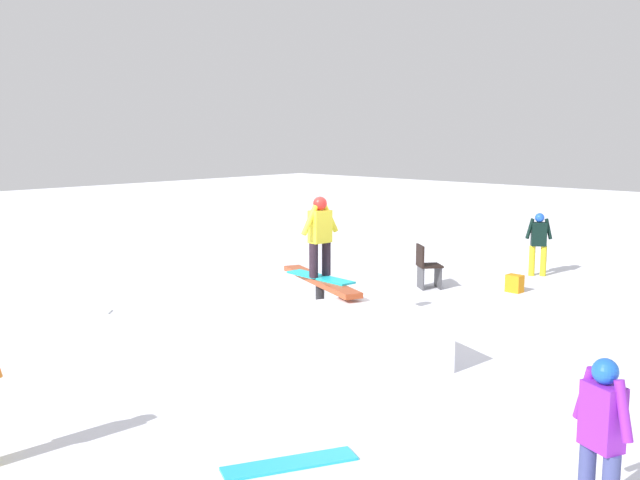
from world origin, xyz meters
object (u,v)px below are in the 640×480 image
bystander_black (539,241)px  rail_feature (320,286)px  folding_chair (427,268)px  backpack_on_snow (515,283)px  loose_snowboard_cyan (290,464)px  bystander_purple (601,433)px  main_rider_on_rail (320,238)px  loose_snowboard_white (73,312)px

bystander_black → rail_feature: bearing=-130.8°
folding_chair → backpack_on_snow: bearing=-110.5°
loose_snowboard_cyan → folding_chair: folding_chair is taller
bystander_black → loose_snowboard_cyan: (-2.38, 9.86, -0.75)m
rail_feature → bystander_purple: bystander_purple is taller
folding_chair → main_rider_on_rail: bearing=135.5°
loose_snowboard_white → folding_chair: 6.67m
main_rider_on_rail → bystander_black: (-0.53, -6.32, -0.69)m
loose_snowboard_cyan → bystander_black: bearing=-139.8°
bystander_purple → loose_snowboard_white: 9.32m
bystander_black → bystander_purple: bearing=-97.3°
bystander_purple → loose_snowboard_cyan: 2.79m
loose_snowboard_cyan → folding_chair: (3.41, -7.18, 0.40)m
loose_snowboard_white → folding_chair: size_ratio=1.45×
backpack_on_snow → folding_chair: bearing=34.5°
bystander_purple → backpack_on_snow: bearing=146.0°
bystander_purple → loose_snowboard_white: bearing=-159.2°
rail_feature → main_rider_on_rail: main_rider_on_rail is taller
bystander_purple → backpack_on_snow: 8.47m
folding_chair → bystander_black: bearing=-73.4°
folding_chair → backpack_on_snow: (-1.44, -0.89, -0.24)m
main_rider_on_rail → loose_snowboard_white: bearing=34.7°
bystander_black → folding_chair: (1.03, 2.67, -0.35)m
bystander_purple → backpack_on_snow: (4.49, -7.15, -0.60)m
main_rider_on_rail → bystander_black: size_ratio=0.98×
main_rider_on_rail → loose_snowboard_white: size_ratio=1.05×
bystander_black → backpack_on_snow: 1.92m
loose_snowboard_cyan → bystander_purple: bearing=136.8°
bystander_purple → loose_snowboard_cyan: (2.52, 0.92, -0.76)m
rail_feature → backpack_on_snow: size_ratio=6.75×
rail_feature → loose_snowboard_cyan: bearing=152.3°
main_rider_on_rail → bystander_purple: (-5.43, 2.62, -0.69)m
main_rider_on_rail → backpack_on_snow: (-0.94, -4.54, -1.29)m
rail_feature → backpack_on_snow: 4.66m
bystander_purple → folding_chair: 8.63m
main_rider_on_rail → bystander_black: bearing=-89.0°
main_rider_on_rail → backpack_on_snow: 4.81m
rail_feature → loose_snowboard_white: bearing=51.6°
rail_feature → main_rider_on_rail: bearing=0.0°
bystander_black → folding_chair: 2.88m
bystander_purple → loose_snowboard_white: bystander_purple is taller
rail_feature → loose_snowboard_white: 4.44m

